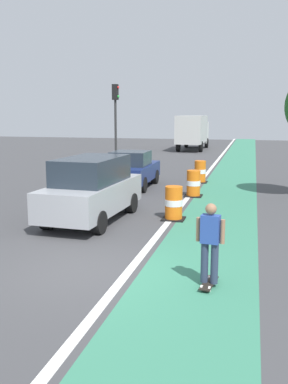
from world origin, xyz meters
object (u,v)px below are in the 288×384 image
(skateboarder_on_lane, at_px, (210,242))
(traffic_barrel_back, at_px, (200,172))
(parked_suv_nearest, at_px, (92,189))
(parked_sedan_second, at_px, (132,170))
(delivery_truck_down_block, at_px, (193,130))
(traffic_barrel_mid, at_px, (193,184))
(traffic_light_corner, at_px, (116,112))
(traffic_barrel_front, at_px, (174,203))

(skateboarder_on_lane, xyz_separation_m, traffic_barrel_back, (-1.78, 13.13, -0.38))
(parked_suv_nearest, height_order, parked_sedan_second, parked_suv_nearest)
(delivery_truck_down_block, bearing_deg, parked_suv_nearest, -88.61)
(delivery_truck_down_block, bearing_deg, skateboarder_on_lane, -81.55)
(traffic_barrel_mid, height_order, delivery_truck_down_block, delivery_truck_down_block)
(parked_sedan_second, bearing_deg, parked_suv_nearest, -85.41)
(delivery_truck_down_block, bearing_deg, traffic_light_corner, -98.32)
(traffic_barrel_front, xyz_separation_m, traffic_barrel_mid, (0.08, 4.13, 0.00))
(traffic_barrel_front, relative_size, traffic_light_corner, 0.21)
(traffic_barrel_back, relative_size, traffic_light_corner, 0.21)
(traffic_light_corner, bearing_deg, traffic_barrel_front, -63.54)
(traffic_barrel_mid, distance_m, traffic_light_corner, 9.56)
(skateboarder_on_lane, relative_size, traffic_barrel_mid, 1.55)
(traffic_barrel_mid, height_order, traffic_light_corner, traffic_light_corner)
(skateboarder_on_lane, bearing_deg, traffic_barrel_mid, 99.69)
(parked_suv_nearest, height_order, traffic_barrel_mid, parked_suv_nearest)
(traffic_barrel_back, distance_m, traffic_light_corner, 7.09)
(traffic_barrel_back, bearing_deg, skateboarder_on_lane, -82.27)
(traffic_barrel_front, distance_m, delivery_truck_down_block, 27.80)
(parked_suv_nearest, xyz_separation_m, parked_sedan_second, (-0.52, 6.42, -0.20))
(skateboarder_on_lane, relative_size, parked_suv_nearest, 0.36)
(skateboarder_on_lane, xyz_separation_m, delivery_truck_down_block, (-4.88, 32.84, 0.94))
(traffic_barrel_mid, xyz_separation_m, traffic_light_corner, (-5.67, 7.10, 2.97))
(parked_suv_nearest, bearing_deg, traffic_barrel_back, 74.40)
(skateboarder_on_lane, height_order, delivery_truck_down_block, delivery_truck_down_block)
(parked_sedan_second, distance_m, traffic_barrel_mid, 3.48)
(skateboarder_on_lane, xyz_separation_m, traffic_barrel_front, (-1.68, 5.26, -0.38))
(traffic_barrel_back, bearing_deg, delivery_truck_down_block, 98.93)
(parked_suv_nearest, bearing_deg, traffic_light_corner, 104.42)
(skateboarder_on_lane, relative_size, traffic_barrel_front, 1.55)
(traffic_barrel_front, xyz_separation_m, traffic_barrel_back, (-0.10, 7.87, 0.00))
(delivery_truck_down_block, bearing_deg, traffic_barrel_front, -83.39)
(traffic_barrel_mid, bearing_deg, traffic_barrel_front, -91.07)
(skateboarder_on_lane, relative_size, parked_sedan_second, 0.41)
(parked_suv_nearest, relative_size, traffic_barrel_mid, 4.30)
(traffic_barrel_mid, distance_m, delivery_truck_down_block, 23.72)
(traffic_barrel_back, bearing_deg, parked_suv_nearest, -105.60)
(parked_sedan_second, bearing_deg, traffic_light_corner, 114.75)
(skateboarder_on_lane, relative_size, traffic_light_corner, 0.33)
(parked_suv_nearest, distance_m, traffic_barrel_mid, 5.55)
(traffic_barrel_mid, relative_size, traffic_barrel_back, 1.00)
(parked_sedan_second, height_order, traffic_barrel_back, parked_sedan_second)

